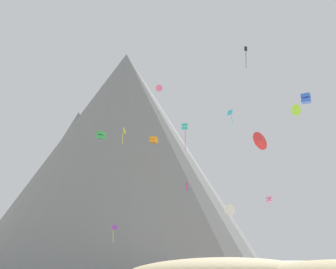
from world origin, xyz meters
TOP-DOWN VIEW (x-y plane):
  - rock_massif at (-15.14, 77.81)m, footprint 96.16×96.16m
  - kite_white_low at (9.93, 56.50)m, footprint 2.28×1.61m
  - kite_pink_low at (17.04, 52.70)m, footprint 1.24×1.24m
  - kite_yellow_mid at (-9.83, 32.37)m, footprint 0.51×1.19m
  - kite_lime_high at (19.82, 41.65)m, footprint 2.20×1.33m
  - kite_rainbow_high at (-4.41, 57.54)m, footprint 1.66×0.92m
  - kite_black_high at (11.96, 43.68)m, footprint 0.63×0.47m
  - kite_cyan_high at (8.07, 41.73)m, footprint 0.96×1.05m
  - kite_red_mid at (7.57, 20.58)m, footprint 2.37×1.93m
  - kite_teal_mid at (-0.69, 32.84)m, footprint 0.94×1.02m
  - kite_orange_mid at (-5.50, 53.33)m, footprint 1.76×1.73m
  - kite_magenta_low at (0.44, 44.67)m, footprint 0.27×0.68m
  - kite_violet_low at (-11.42, 39.58)m, footprint 1.00×0.78m
  - kite_blue_high at (18.91, 34.12)m, footprint 1.87×1.89m
  - kite_green_mid at (-15.80, 51.03)m, footprint 1.90×1.85m

SIDE VIEW (x-z plane):
  - kite_violet_low at x=-11.42m, z-range 4.91..7.65m
  - kite_white_low at x=9.93m, z-range 10.02..12.34m
  - kite_pink_low at x=17.04m, z-range 11.47..14.16m
  - kite_magenta_low at x=0.44m, z-range 13.27..14.67m
  - kite_red_mid at x=7.57m, z-range 14.40..16.78m
  - kite_yellow_mid at x=-9.83m, z-range 18.81..21.32m
  - kite_teal_mid at x=-0.69m, z-range 18.91..23.29m
  - kite_orange_mid at x=-5.50m, z-range 24.08..25.45m
  - kite_green_mid at x=-15.80m, z-range 24.11..25.82m
  - rock_massif at x=-15.14m, z-range -2.33..54.67m
  - kite_blue_high at x=18.91m, z-range 25.69..27.20m
  - kite_cyan_high at x=8.07m, z-range 25.08..27.81m
  - kite_lime_high at x=19.82m, z-range 26.17..28.25m
  - kite_rainbow_high at x=-4.41m, z-range 36.99..38.60m
  - kite_black_high at x=11.96m, z-range 37.03..41.72m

